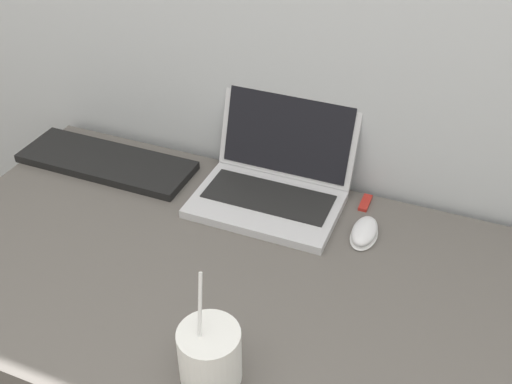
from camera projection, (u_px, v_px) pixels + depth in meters
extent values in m
cube|color=silver|center=(266.00, 204.00, 1.35)|extent=(0.33, 0.21, 0.02)
cube|color=black|center=(268.00, 196.00, 1.36)|extent=(0.29, 0.12, 0.00)
cube|color=silver|center=(289.00, 130.00, 1.39)|extent=(0.33, 0.08, 0.22)
cube|color=black|center=(288.00, 130.00, 1.38)|extent=(0.30, 0.07, 0.19)
cylinder|color=white|center=(210.00, 355.00, 0.96)|extent=(0.10, 0.10, 0.11)
cylinder|color=black|center=(208.00, 335.00, 0.93)|extent=(0.09, 0.09, 0.01)
cylinder|color=white|center=(200.00, 325.00, 0.92)|extent=(0.02, 0.06, 0.17)
ellipsoid|color=white|center=(364.00, 235.00, 1.28)|extent=(0.06, 0.10, 0.01)
ellipsoid|color=silver|center=(365.00, 231.00, 1.27)|extent=(0.05, 0.10, 0.03)
cube|color=black|center=(106.00, 162.00, 1.49)|extent=(0.44, 0.15, 0.02)
cube|color=#B2261E|center=(365.00, 203.00, 1.37)|extent=(0.02, 0.06, 0.01)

